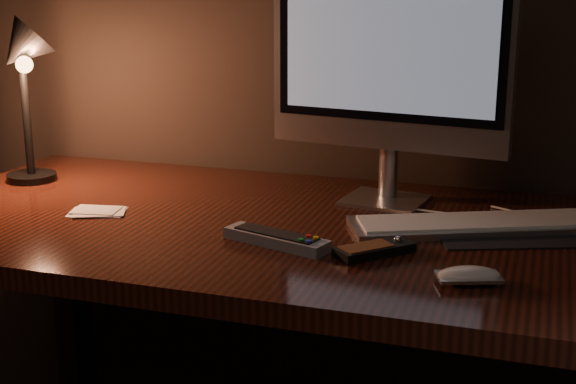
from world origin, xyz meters
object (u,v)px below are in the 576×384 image
(desk, at_px, (309,274))
(desk_lamp, at_px, (23,72))
(mouse, at_px, (469,278))
(tv_remote, at_px, (276,239))
(keyboard, at_px, (476,224))
(monitor, at_px, (389,53))
(media_remote, at_px, (374,249))

(desk, bearing_deg, desk_lamp, 178.24)
(mouse, xyz_separation_m, tv_remote, (-0.34, 0.08, 0.00))
(keyboard, distance_m, tv_remote, 0.38)
(monitor, height_order, keyboard, monitor)
(mouse, xyz_separation_m, desk_lamp, (-1.00, 0.30, 0.24))
(monitor, distance_m, media_remote, 0.45)
(keyboard, xyz_separation_m, desk_lamp, (-0.99, 0.02, 0.25))
(mouse, bearing_deg, keyboard, 72.95)
(media_remote, bearing_deg, tv_remote, 134.28)
(keyboard, height_order, mouse, mouse)
(keyboard, relative_size, mouse, 4.80)
(desk_lamp, bearing_deg, monitor, 26.51)
(tv_remote, relative_size, desk_lamp, 0.55)
(desk_lamp, bearing_deg, mouse, 2.06)
(monitor, bearing_deg, desk, -127.12)
(tv_remote, bearing_deg, desk, 107.01)
(monitor, relative_size, mouse, 5.37)
(monitor, distance_m, tv_remote, 0.46)
(monitor, distance_m, keyboard, 0.38)
(keyboard, height_order, tv_remote, tv_remote)
(desk, xyz_separation_m, mouse, (0.34, -0.28, 0.14))
(desk_lamp, bearing_deg, tv_remote, 0.29)
(monitor, xyz_separation_m, mouse, (0.22, -0.41, -0.30))
(keyboard, bearing_deg, monitor, 124.19)
(desk, xyz_separation_m, media_remote, (0.18, -0.20, 0.14))
(tv_remote, bearing_deg, media_remote, 17.95)
(keyboard, bearing_deg, tv_remote, -171.82)
(media_remote, distance_m, tv_remote, 0.17)
(monitor, distance_m, mouse, 0.55)
(keyboard, bearing_deg, media_remote, -150.56)
(media_remote, height_order, tv_remote, same)
(mouse, distance_m, media_remote, 0.19)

